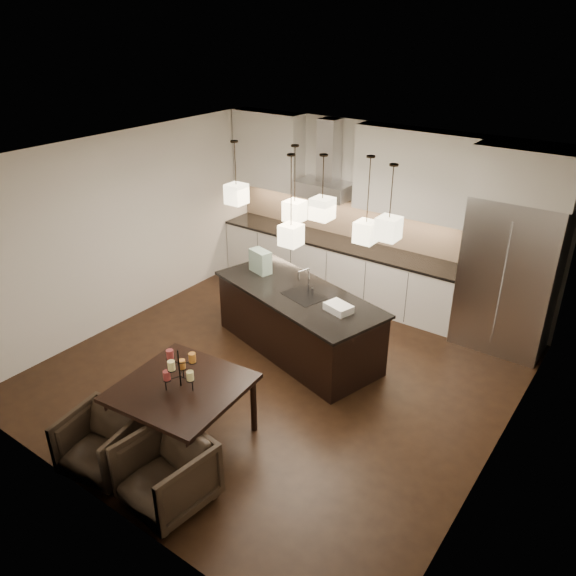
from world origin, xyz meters
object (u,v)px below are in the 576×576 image
Objects in this scene: island_body at (298,322)px; armchair_left at (101,443)px; armchair_right at (167,473)px; refrigerator at (509,275)px; dining_table at (184,414)px.

armchair_left is at bearing -80.16° from island_body.
island_body is 3.40× the size of armchair_left.
armchair_left is 0.87m from armchair_right.
refrigerator is 4.63m from dining_table.
armchair_right is (-1.67, -4.74, -0.72)m from refrigerator.
island_body is at bearing 106.70° from armchair_right.
armchair_right reaches higher than armchair_left.
dining_table is (0.08, -2.26, -0.06)m from island_body.
dining_table is (-2.14, -4.04, -0.70)m from refrigerator.
refrigerator is at bearing 56.92° from dining_table.
refrigerator reaches higher than dining_table.
refrigerator is 5.50m from armchair_left.
armchair_right is at bearing -61.11° from dining_table.
island_body is 3.01m from armchair_right.
armchair_left is (-2.54, -4.82, -0.75)m from refrigerator.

